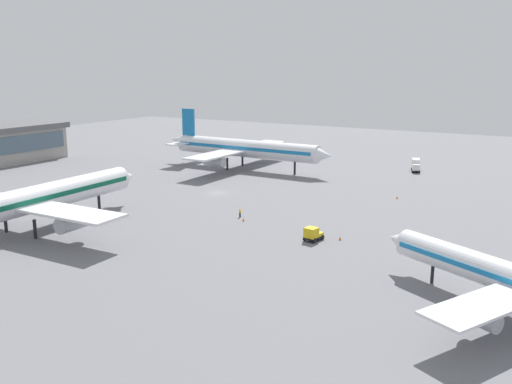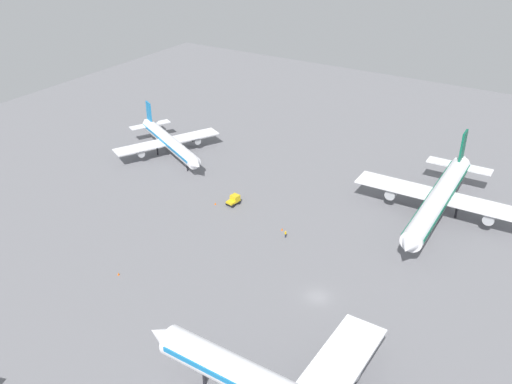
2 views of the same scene
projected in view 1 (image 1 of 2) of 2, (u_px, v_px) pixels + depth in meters
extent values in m
plane|color=slate|center=(217.00, 193.00, 122.31)|extent=(288.00, 288.00, 0.00)
cylinder|color=white|center=(35.00, 199.00, 93.05)|extent=(41.92, 5.29, 4.60)
cone|color=white|center=(125.00, 177.00, 112.02)|extent=(4.67, 4.45, 4.37)
cube|color=#0C593F|center=(34.00, 197.00, 92.97)|extent=(40.25, 5.36, 0.83)
cube|color=white|center=(24.00, 204.00, 91.37)|extent=(7.35, 39.86, 0.41)
cylinder|color=#A5A8AD|center=(73.00, 223.00, 86.42)|extent=(5.48, 2.62, 2.53)
cylinder|color=black|center=(99.00, 203.00, 106.38)|extent=(0.55, 0.55, 3.22)
cylinder|color=black|center=(6.00, 223.00, 92.83)|extent=(0.55, 0.55, 3.22)
cylinder|color=black|center=(35.00, 229.00, 89.32)|extent=(0.55, 0.55, 3.22)
cylinder|color=white|center=(246.00, 148.00, 149.82)|extent=(5.66, 43.65, 4.79)
cone|color=white|center=(323.00, 155.00, 138.04)|extent=(4.65, 4.88, 4.55)
cone|color=white|center=(179.00, 140.00, 161.44)|extent=(3.95, 6.07, 3.83)
cube|color=#1972B2|center=(246.00, 147.00, 149.74)|extent=(5.72, 41.91, 0.86)
cube|color=white|center=(239.00, 150.00, 151.03)|extent=(41.52, 7.79, 0.43)
cylinder|color=#A5A8AD|center=(260.00, 150.00, 161.05)|extent=(2.75, 5.71, 2.64)
cylinder|color=#A5A8AD|center=(215.00, 162.00, 141.76)|extent=(2.75, 5.71, 2.64)
cube|color=white|center=(189.00, 142.00, 159.66)|extent=(16.63, 4.23, 0.35)
cube|color=#1972B2|center=(188.00, 122.00, 158.38)|extent=(0.60, 4.19, 7.67)
cylinder|color=black|center=(295.00, 168.00, 142.99)|extent=(0.58, 0.58, 3.35)
cylinder|color=black|center=(242.00, 160.00, 155.69)|extent=(0.58, 0.58, 3.35)
cylinder|color=black|center=(227.00, 164.00, 149.30)|extent=(0.58, 0.58, 3.35)
cone|color=white|center=(399.00, 240.00, 75.04)|extent=(4.63, 4.71, 3.38)
cylinder|color=#A5A8AD|center=(480.00, 318.00, 55.39)|extent=(3.65, 4.64, 1.96)
cylinder|color=black|center=(432.00, 274.00, 70.87)|extent=(0.43, 0.43, 2.49)
cube|color=black|center=(416.00, 169.00, 147.39)|extent=(5.91, 3.44, 0.30)
cube|color=white|center=(416.00, 167.00, 145.38)|extent=(2.27, 2.34, 1.60)
cube|color=#3F596B|center=(416.00, 167.00, 144.54)|extent=(0.54, 1.55, 0.90)
cube|color=white|center=(416.00, 164.00, 147.92)|extent=(4.19, 2.92, 2.60)
cylinder|color=black|center=(420.00, 172.00, 145.35)|extent=(0.85, 0.52, 0.80)
cylinder|color=black|center=(412.00, 171.00, 145.78)|extent=(0.85, 0.52, 0.80)
cylinder|color=black|center=(419.00, 169.00, 149.07)|extent=(0.85, 0.52, 0.80)
cylinder|color=black|center=(412.00, 169.00, 149.50)|extent=(0.85, 0.52, 0.80)
cube|color=black|center=(314.00, 237.00, 88.67)|extent=(3.47, 2.40, 0.30)
cube|color=gold|center=(311.00, 232.00, 87.93)|extent=(2.09, 2.17, 1.60)
cube|color=#3F596B|center=(309.00, 232.00, 87.25)|extent=(0.34, 1.59, 0.90)
cube|color=gold|center=(317.00, 233.00, 89.26)|extent=(1.69, 2.10, 0.50)
cylinder|color=black|center=(315.00, 241.00, 87.27)|extent=(0.84, 0.43, 0.80)
cylinder|color=black|center=(305.00, 238.00, 88.45)|extent=(0.84, 0.43, 0.80)
cylinder|color=black|center=(322.00, 237.00, 88.95)|extent=(0.84, 0.43, 0.80)
cylinder|color=black|center=(313.00, 235.00, 90.13)|extent=(0.84, 0.43, 0.80)
cylinder|color=#1E2338|center=(240.00, 215.00, 102.48)|extent=(0.34, 0.34, 0.85)
cylinder|color=yellow|center=(240.00, 211.00, 102.32)|extent=(0.40, 0.40, 0.60)
sphere|color=tan|center=(240.00, 209.00, 102.23)|extent=(0.22, 0.22, 0.22)
cylinder|color=yellow|center=(241.00, 211.00, 102.52)|extent=(0.10, 0.10, 0.54)
cylinder|color=yellow|center=(239.00, 211.00, 102.13)|extent=(0.10, 0.10, 0.54)
cone|color=#EA590C|center=(340.00, 238.00, 88.83)|extent=(0.44, 0.44, 0.60)
cone|color=#EA590C|center=(397.00, 197.00, 116.80)|extent=(0.44, 0.44, 0.60)
cone|color=#EA590C|center=(243.00, 220.00, 99.79)|extent=(0.44, 0.44, 0.60)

